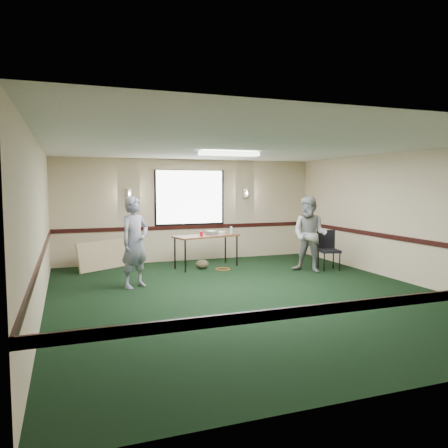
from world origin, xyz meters
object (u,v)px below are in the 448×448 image
object	(u,v)px
projector	(212,233)
person_right	(310,234)
folding_table	(206,237)
conference_chair	(328,247)
person_left	(135,242)

from	to	relation	value
projector	person_right	bearing A→B (deg)	-63.70
projector	person_right	size ratio (longest dim) A/B	0.15
folding_table	projector	xyz separation A→B (m)	(0.17, 0.11, 0.10)
conference_chair	person_left	size ratio (longest dim) A/B	0.52
person_left	conference_chair	bearing A→B (deg)	-28.68
person_left	person_right	world-z (taller)	person_left
projector	person_left	world-z (taller)	person_left
conference_chair	person_left	xyz separation A→B (m)	(-4.64, -0.35, 0.35)
folding_table	person_left	xyz separation A→B (m)	(-1.95, -1.52, 0.15)
projector	person_left	distance (m)	2.68
projector	conference_chair	distance (m)	2.84
projector	person_left	xyz separation A→B (m)	(-2.12, -1.63, 0.05)
projector	folding_table	bearing A→B (deg)	-173.45
projector	conference_chair	size ratio (longest dim) A/B	0.29
projector	person_right	xyz separation A→B (m)	(1.92, -1.44, 0.03)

